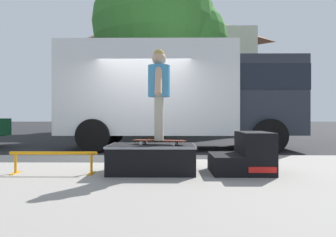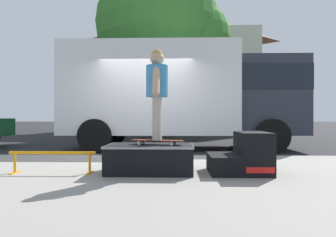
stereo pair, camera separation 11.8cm
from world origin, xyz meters
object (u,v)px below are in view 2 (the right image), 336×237
(kicker_ramp, at_px, (244,156))
(box_truck, at_px, (183,92))
(skateboard, at_px, (157,141))
(skate_box, at_px, (150,158))
(skater_kid, at_px, (157,87))
(grind_rail, at_px, (52,157))
(street_tree_main, at_px, (165,28))

(kicker_ramp, bearing_deg, box_truck, 99.38)
(skateboard, bearing_deg, skate_box, -175.16)
(kicker_ramp, xyz_separation_m, skateboard, (-1.27, 0.01, 0.22))
(skate_box, height_order, skater_kid, skater_kid)
(skate_box, xyz_separation_m, box_truck, (0.58, 4.84, 1.36))
(skateboard, distance_m, box_truck, 4.98)
(kicker_ramp, height_order, grind_rail, kicker_ramp)
(box_truck, bearing_deg, skateboard, -95.61)
(grind_rail, height_order, box_truck, box_truck)
(skate_box, distance_m, box_truck, 5.06)
(skate_box, xyz_separation_m, kicker_ramp, (1.38, -0.00, 0.03))
(kicker_ramp, xyz_separation_m, grind_rail, (-2.80, -0.10, -0.02))
(grind_rail, height_order, skateboard, skateboard)
(skateboard, relative_size, box_truck, 0.12)
(skateboard, relative_size, skater_kid, 0.60)
(skater_kid, bearing_deg, box_truck, 84.39)
(kicker_ramp, bearing_deg, street_tree_main, 99.59)
(box_truck, bearing_deg, skate_box, -96.82)
(grind_rail, height_order, street_tree_main, street_tree_main)
(kicker_ramp, distance_m, street_tree_main, 10.15)
(skateboard, bearing_deg, skater_kid, -82.87)
(skateboard, height_order, box_truck, box_truck)
(skater_kid, relative_size, box_truck, 0.19)
(skate_box, relative_size, kicker_ramp, 1.47)
(skate_box, relative_size, street_tree_main, 0.17)
(grind_rail, distance_m, skater_kid, 1.85)
(box_truck, bearing_deg, kicker_ramp, -80.62)
(skater_kid, bearing_deg, grind_rail, -175.84)
(skate_box, height_order, kicker_ramp, kicker_ramp)
(skate_box, relative_size, box_truck, 0.18)
(grind_rail, relative_size, street_tree_main, 0.17)
(skater_kid, xyz_separation_m, street_tree_main, (-0.25, 8.98, 3.44))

